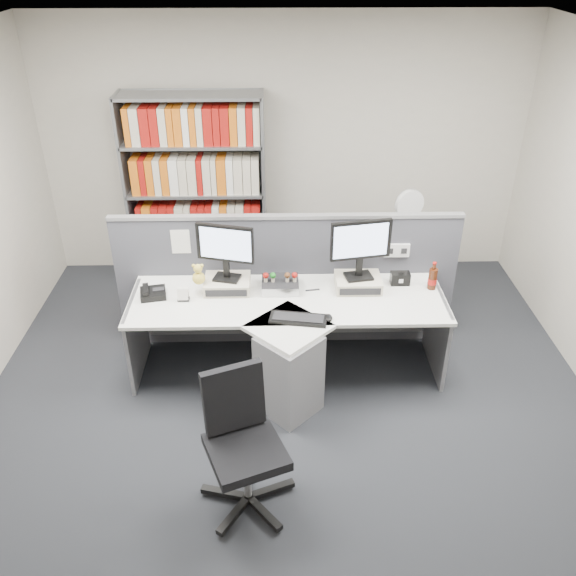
{
  "coord_description": "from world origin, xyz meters",
  "views": [
    {
      "loc": [
        -0.09,
        -3.38,
        3.33
      ],
      "look_at": [
        0.0,
        0.65,
        0.92
      ],
      "focal_mm": 37.55,
      "sensor_mm": 36.0,
      "label": 1
    }
  ],
  "objects_px": {
    "desk_phone": "(152,293)",
    "cola_bottle": "(433,279)",
    "desktop_pc": "(280,285)",
    "keyboard": "(298,319)",
    "filing_cabinet": "(402,267)",
    "shelving_unit": "(197,195)",
    "desk_calendar": "(183,295)",
    "office_chair": "(242,438)",
    "mouse": "(328,318)",
    "monitor_right": "(361,245)",
    "speaker": "(400,278)",
    "monitor_left": "(225,248)",
    "desk_fan": "(409,208)",
    "desk": "(288,340)"
  },
  "relations": [
    {
      "from": "filing_cabinet",
      "to": "shelving_unit",
      "type": "bearing_deg",
      "value": 167.93
    },
    {
      "from": "monitor_left",
      "to": "office_chair",
      "type": "distance_m",
      "value": 1.65
    },
    {
      "from": "mouse",
      "to": "speaker",
      "type": "distance_m",
      "value": 0.85
    },
    {
      "from": "monitor_right",
      "to": "shelving_unit",
      "type": "height_order",
      "value": "shelving_unit"
    },
    {
      "from": "cola_bottle",
      "to": "desk_fan",
      "type": "distance_m",
      "value": 1.06
    },
    {
      "from": "desk",
      "to": "office_chair",
      "type": "relative_size",
      "value": 2.68
    },
    {
      "from": "monitor_left",
      "to": "monitor_right",
      "type": "height_order",
      "value": "monitor_right"
    },
    {
      "from": "mouse",
      "to": "desk_calendar",
      "type": "bearing_deg",
      "value": 164.93
    },
    {
      "from": "office_chair",
      "to": "desk",
      "type": "bearing_deg",
      "value": 74.35
    },
    {
      "from": "mouse",
      "to": "filing_cabinet",
      "type": "height_order",
      "value": "mouse"
    },
    {
      "from": "cola_bottle",
      "to": "shelving_unit",
      "type": "distance_m",
      "value": 2.59
    },
    {
      "from": "desk_phone",
      "to": "cola_bottle",
      "type": "xyz_separation_m",
      "value": [
        2.33,
        0.08,
        0.06
      ]
    },
    {
      "from": "shelving_unit",
      "to": "office_chair",
      "type": "distance_m",
      "value": 3.09
    },
    {
      "from": "mouse",
      "to": "keyboard",
      "type": "bearing_deg",
      "value": -179.7
    },
    {
      "from": "desk",
      "to": "monitor_right",
      "type": "xyz_separation_m",
      "value": [
        0.6,
        0.38,
        0.67
      ]
    },
    {
      "from": "speaker",
      "to": "office_chair",
      "type": "bearing_deg",
      "value": -128.95
    },
    {
      "from": "desk_calendar",
      "to": "office_chair",
      "type": "bearing_deg",
      "value": -68.84
    },
    {
      "from": "cola_bottle",
      "to": "office_chair",
      "type": "xyz_separation_m",
      "value": [
        -1.54,
        -1.51,
        -0.29
      ]
    },
    {
      "from": "desktop_pc",
      "to": "keyboard",
      "type": "bearing_deg",
      "value": -74.2
    },
    {
      "from": "desk_calendar",
      "to": "keyboard",
      "type": "bearing_deg",
      "value": -18.71
    },
    {
      "from": "speaker",
      "to": "desk_phone",
      "type": "bearing_deg",
      "value": -175.55
    },
    {
      "from": "desk_calendar",
      "to": "desk_fan",
      "type": "bearing_deg",
      "value": 30.04
    },
    {
      "from": "monitor_right",
      "to": "cola_bottle",
      "type": "relative_size",
      "value": 2.07
    },
    {
      "from": "keyboard",
      "to": "filing_cabinet",
      "type": "distance_m",
      "value": 1.91
    },
    {
      "from": "desk_calendar",
      "to": "desk_fan",
      "type": "height_order",
      "value": "desk_fan"
    },
    {
      "from": "desktop_pc",
      "to": "cola_bottle",
      "type": "xyz_separation_m",
      "value": [
        1.28,
        -0.02,
        0.05
      ]
    },
    {
      "from": "monitor_right",
      "to": "shelving_unit",
      "type": "bearing_deg",
      "value": 135.63
    },
    {
      "from": "monitor_right",
      "to": "desk_fan",
      "type": "relative_size",
      "value": 1.04
    },
    {
      "from": "filing_cabinet",
      "to": "desk_fan",
      "type": "xyz_separation_m",
      "value": [
        0.0,
        -0.0,
        0.66
      ]
    },
    {
      "from": "desk_calendar",
      "to": "desk_fan",
      "type": "xyz_separation_m",
      "value": [
        2.05,
        1.19,
        0.24
      ]
    },
    {
      "from": "desk_calendar",
      "to": "speaker",
      "type": "bearing_deg",
      "value": 7.1
    },
    {
      "from": "speaker",
      "to": "office_chair",
      "type": "height_order",
      "value": "office_chair"
    },
    {
      "from": "monitor_left",
      "to": "cola_bottle",
      "type": "height_order",
      "value": "monitor_left"
    },
    {
      "from": "keyboard",
      "to": "desk_fan",
      "type": "height_order",
      "value": "desk_fan"
    },
    {
      "from": "desk_calendar",
      "to": "desktop_pc",
      "type": "bearing_deg",
      "value": 11.66
    },
    {
      "from": "shelving_unit",
      "to": "desk",
      "type": "bearing_deg",
      "value": -64.04
    },
    {
      "from": "keyboard",
      "to": "desk_phone",
      "type": "bearing_deg",
      "value": 162.35
    },
    {
      "from": "desk",
      "to": "desk_calendar",
      "type": "distance_m",
      "value": 0.93
    },
    {
      "from": "mouse",
      "to": "filing_cabinet",
      "type": "relative_size",
      "value": 0.14
    },
    {
      "from": "mouse",
      "to": "desk_phone",
      "type": "distance_m",
      "value": 1.47
    },
    {
      "from": "mouse",
      "to": "monitor_right",
      "type": "bearing_deg",
      "value": 59.26
    },
    {
      "from": "filing_cabinet",
      "to": "office_chair",
      "type": "relative_size",
      "value": 0.72
    },
    {
      "from": "monitor_left",
      "to": "desk_fan",
      "type": "xyz_separation_m",
      "value": [
        1.7,
        1.02,
        -0.1
      ]
    },
    {
      "from": "desktop_pc",
      "to": "desk_calendar",
      "type": "bearing_deg",
      "value": -168.34
    },
    {
      "from": "cola_bottle",
      "to": "keyboard",
      "type": "bearing_deg",
      "value": -158.09
    },
    {
      "from": "speaker",
      "to": "mouse",
      "type": "bearing_deg",
      "value": -140.46
    },
    {
      "from": "desk_phone",
      "to": "cola_bottle",
      "type": "bearing_deg",
      "value": 1.98
    },
    {
      "from": "desk",
      "to": "cola_bottle",
      "type": "relative_size",
      "value": 10.47
    },
    {
      "from": "monitor_right",
      "to": "office_chair",
      "type": "height_order",
      "value": "monitor_right"
    },
    {
      "from": "cola_bottle",
      "to": "desk_fan",
      "type": "height_order",
      "value": "desk_fan"
    }
  ]
}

